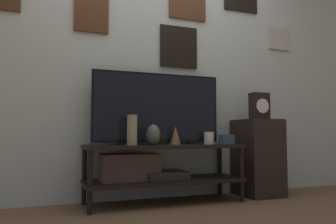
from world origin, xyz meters
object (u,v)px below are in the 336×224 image
object	(u,v)px
vase_slim_bronze	(175,135)
candle_jar	(209,138)
mantel_clock	(259,106)
vase_wide_bowl	(227,139)
vase_tall_ceramic	(132,130)
vase_urn_stoneware	(153,135)
television	(158,108)

from	to	relation	value
vase_slim_bronze	candle_jar	bearing A→B (deg)	-1.23
vase_slim_bronze	mantel_clock	bearing A→B (deg)	-0.37
vase_wide_bowl	mantel_clock	world-z (taller)	mantel_clock
vase_tall_ceramic	candle_jar	xyz separation A→B (m)	(0.75, 0.09, -0.07)
vase_wide_bowl	mantel_clock	xyz separation A→B (m)	(0.43, 0.08, 0.32)
vase_wide_bowl	vase_urn_stoneware	xyz separation A→B (m)	(-0.71, -0.02, 0.04)
television	vase_wide_bowl	size ratio (longest dim) A/B	7.59
vase_wide_bowl	vase_tall_ceramic	size ratio (longest dim) A/B	0.63
vase_wide_bowl	mantel_clock	distance (m)	0.54
vase_slim_bronze	mantel_clock	world-z (taller)	mantel_clock
television	mantel_clock	world-z (taller)	television
vase_urn_stoneware	vase_tall_ceramic	bearing A→B (deg)	176.08
vase_wide_bowl	vase_tall_ceramic	world-z (taller)	vase_tall_ceramic
vase_wide_bowl	vase_urn_stoneware	bearing A→B (deg)	-178.48
vase_slim_bronze	television	bearing A→B (deg)	146.82
television	candle_jar	size ratio (longest dim) A/B	10.57
vase_urn_stoneware	vase_wide_bowl	bearing A→B (deg)	1.52
vase_tall_ceramic	candle_jar	world-z (taller)	vase_tall_ceramic
television	vase_urn_stoneware	bearing A→B (deg)	-118.21
vase_urn_stoneware	candle_jar	bearing A→B (deg)	9.89
television	mantel_clock	bearing A→B (deg)	-5.28
television	mantel_clock	size ratio (longest dim) A/B	4.46
vase_wide_bowl	vase_slim_bronze	bearing A→B (deg)	169.35
vase_tall_ceramic	candle_jar	size ratio (longest dim) A/B	2.22
vase_wide_bowl	vase_slim_bronze	distance (m)	0.48
vase_urn_stoneware	mantel_clock	world-z (taller)	mantel_clock
mantel_clock	vase_tall_ceramic	bearing A→B (deg)	-176.13
television	vase_tall_ceramic	bearing A→B (deg)	-147.03
vase_slim_bronze	vase_tall_ceramic	distance (m)	0.43
candle_jar	vase_tall_ceramic	bearing A→B (deg)	-173.35
vase_wide_bowl	vase_slim_bronze	size ratio (longest dim) A/B	0.97
vase_wide_bowl	candle_jar	distance (m)	0.16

